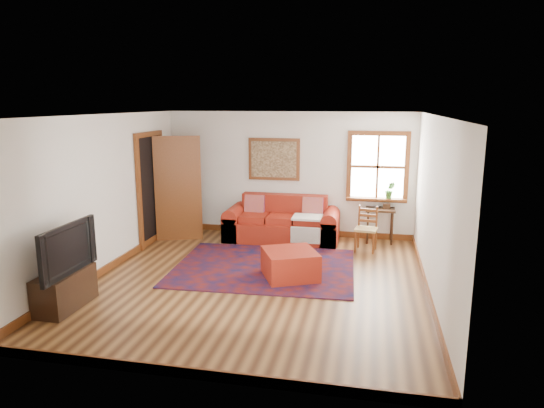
% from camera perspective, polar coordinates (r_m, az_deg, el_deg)
% --- Properties ---
extents(ground, '(5.50, 5.50, 0.00)m').
position_cam_1_polar(ground, '(7.51, -1.66, -9.03)').
color(ground, '#452612').
rests_on(ground, ground).
extents(room_envelope, '(5.04, 5.54, 2.52)m').
position_cam_1_polar(room_envelope, '(7.10, -1.72, 3.56)').
color(room_envelope, silver).
rests_on(room_envelope, ground).
extents(window, '(1.18, 0.20, 1.38)m').
position_cam_1_polar(window, '(9.62, 12.48, 3.46)').
color(window, white).
rests_on(window, ground).
extents(doorway, '(0.89, 1.08, 2.14)m').
position_cam_1_polar(doorway, '(9.55, -12.18, 1.93)').
color(doorway, black).
rests_on(doorway, ground).
extents(framed_artwork, '(1.05, 0.07, 0.85)m').
position_cam_1_polar(framed_artwork, '(9.79, 0.23, 5.28)').
color(framed_artwork, brown).
rests_on(framed_artwork, ground).
extents(persian_rug, '(3.02, 2.46, 0.02)m').
position_cam_1_polar(persian_rug, '(8.07, -0.92, -7.44)').
color(persian_rug, '#53100B').
rests_on(persian_rug, ground).
extents(red_leather_sofa, '(2.21, 0.91, 0.87)m').
position_cam_1_polar(red_leather_sofa, '(9.60, 1.24, -2.53)').
color(red_leather_sofa, maroon).
rests_on(red_leather_sofa, ground).
extents(red_ottoman, '(1.02, 1.02, 0.44)m').
position_cam_1_polar(red_ottoman, '(7.56, 2.14, -7.11)').
color(red_ottoman, maroon).
rests_on(red_ottoman, ground).
extents(side_table, '(0.56, 0.42, 0.67)m').
position_cam_1_polar(side_table, '(9.59, 12.61, -1.22)').
color(side_table, black).
rests_on(side_table, ground).
extents(ladder_back_chair, '(0.43, 0.42, 0.82)m').
position_cam_1_polar(ladder_back_chair, '(9.04, 11.07, -2.68)').
color(ladder_back_chair, tan).
rests_on(ladder_back_chair, ground).
extents(media_cabinet, '(0.41, 0.90, 0.50)m').
position_cam_1_polar(media_cabinet, '(7.07, -23.18, -9.25)').
color(media_cabinet, black).
rests_on(media_cabinet, ground).
extents(television, '(0.15, 1.15, 0.66)m').
position_cam_1_polar(television, '(6.85, -23.59, -4.84)').
color(television, black).
rests_on(television, media_cabinet).
extents(candle_hurricane, '(0.12, 0.12, 0.18)m').
position_cam_1_polar(candle_hurricane, '(7.25, -21.25, -5.78)').
color(candle_hurricane, silver).
rests_on(candle_hurricane, media_cabinet).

